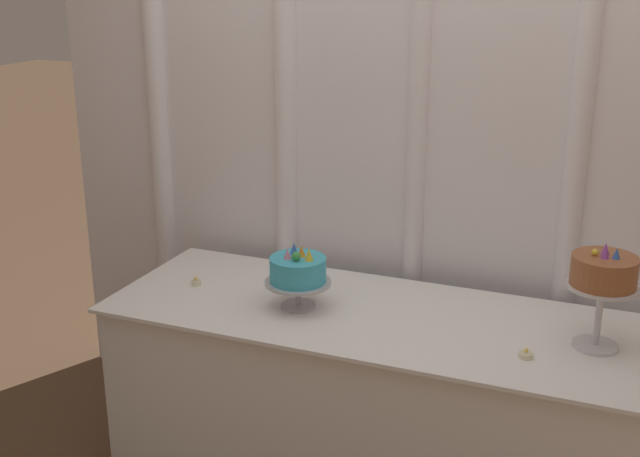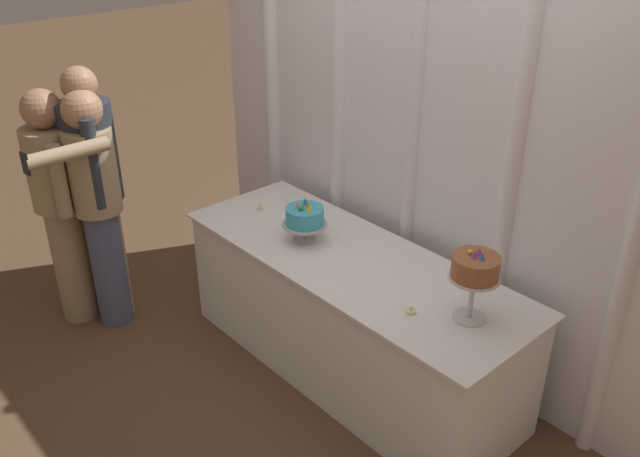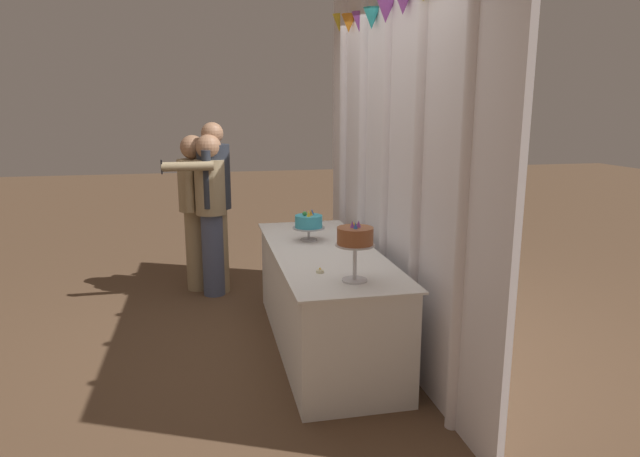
{
  "view_description": "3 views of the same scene",
  "coord_description": "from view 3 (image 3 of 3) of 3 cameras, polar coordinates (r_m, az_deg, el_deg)",
  "views": [
    {
      "loc": [
        0.82,
        -2.54,
        2.0
      ],
      "look_at": [
        -0.29,
        0.2,
        1.03
      ],
      "focal_mm": 44.68,
      "sensor_mm": 36.0,
      "label": 1
    },
    {
      "loc": [
        2.21,
        -2.11,
        2.57
      ],
      "look_at": [
        -0.25,
        0.09,
        0.84
      ],
      "focal_mm": 37.42,
      "sensor_mm": 36.0,
      "label": 2
    },
    {
      "loc": [
        3.86,
        -0.75,
        1.78
      ],
      "look_at": [
        0.04,
        0.06,
        0.92
      ],
      "focal_mm": 31.01,
      "sensor_mm": 36.0,
      "label": 3
    }
  ],
  "objects": [
    {
      "name": "guest_girl_blue_dress",
      "position": [
        5.3,
        -11.27,
        2.32
      ],
      "size": [
        0.45,
        0.59,
        1.54
      ],
      "color": "#4C5675",
      "rests_on": "ground_plane"
    },
    {
      "name": "cake_display_nearright",
      "position": [
        3.3,
        3.64,
        -1.11
      ],
      "size": [
        0.24,
        0.24,
        0.37
      ],
      "color": "silver",
      "rests_on": "cake_table"
    },
    {
      "name": "cake_display_nearleft",
      "position": [
        4.35,
        -1.18,
        0.62
      ],
      "size": [
        0.26,
        0.26,
        0.25
      ],
      "color": "#B2B2B7",
      "rests_on": "cake_table"
    },
    {
      "name": "tealight_far_left",
      "position": [
        4.84,
        -1.72,
        0.23
      ],
      "size": [
        0.04,
        0.04,
        0.04
      ],
      "color": "beige",
      "rests_on": "cake_table"
    },
    {
      "name": "guest_man_dark_suit",
      "position": [
        5.38,
        -10.79,
        2.86
      ],
      "size": [
        0.45,
        0.4,
        1.65
      ],
      "color": "#9E8966",
      "rests_on": "ground_plane"
    },
    {
      "name": "ground_plane",
      "position": [
        4.32,
        -0.91,
        -11.98
      ],
      "size": [
        24.0,
        24.0,
        0.0
      ],
      "primitive_type": "plane",
      "color": "brown"
    },
    {
      "name": "cake_table",
      "position": [
        4.19,
        0.42,
        -7.19
      ],
      "size": [
        2.12,
        0.76,
        0.75
      ],
      "color": "white",
      "rests_on": "ground_plane"
    },
    {
      "name": "draped_curtain",
      "position": [
        4.13,
        7.05,
        7.79
      ],
      "size": [
        3.45,
        0.15,
        2.82
      ],
      "color": "white",
      "rests_on": "ground_plane"
    },
    {
      "name": "tealight_near_left",
      "position": [
        3.53,
        0.01,
        -4.44
      ],
      "size": [
        0.05,
        0.05,
        0.03
      ],
      "color": "beige",
      "rests_on": "cake_table"
    },
    {
      "name": "guest_man_pink_jacket",
      "position": [
        5.52,
        -12.76,
        2.32
      ],
      "size": [
        0.47,
        0.37,
        1.53
      ],
      "color": "#9E8966",
      "rests_on": "ground_plane"
    }
  ]
}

